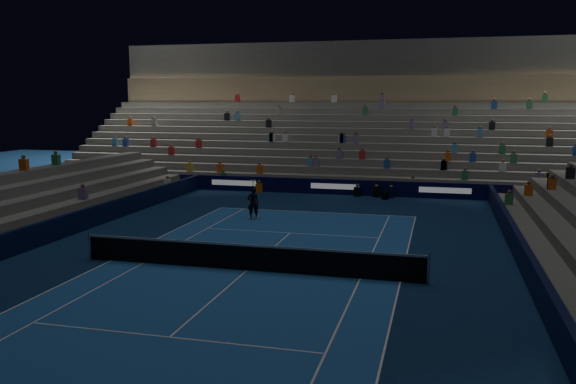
# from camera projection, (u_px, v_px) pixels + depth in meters

# --- Properties ---
(ground) EXTENTS (90.00, 90.00, 0.00)m
(ground) POSITION_uv_depth(u_px,v_px,m) (247.00, 271.00, 21.63)
(ground) COLOR #0B2244
(ground) RESTS_ON ground
(court_surface) EXTENTS (10.97, 23.77, 0.01)m
(court_surface) POSITION_uv_depth(u_px,v_px,m) (247.00, 270.00, 21.63)
(court_surface) COLOR #1C519C
(court_surface) RESTS_ON ground
(sponsor_barrier_far) EXTENTS (44.00, 0.25, 1.00)m
(sponsor_barrier_far) POSITION_uv_depth(u_px,v_px,m) (335.00, 187.00, 39.27)
(sponsor_barrier_far) COLOR #080932
(sponsor_barrier_far) RESTS_ON ground
(sponsor_barrier_east) EXTENTS (0.25, 37.00, 1.00)m
(sponsor_barrier_east) POSITION_uv_depth(u_px,v_px,m) (534.00, 277.00, 19.17)
(sponsor_barrier_east) COLOR black
(sponsor_barrier_east) RESTS_ON ground
(sponsor_barrier_west) EXTENTS (0.25, 37.00, 1.00)m
(sponsor_barrier_west) POSITION_uv_depth(u_px,v_px,m) (17.00, 242.00, 23.93)
(sponsor_barrier_west) COLOR #081032
(sponsor_barrier_west) RESTS_ON ground
(grandstand_main) EXTENTS (44.00, 15.20, 11.20)m
(grandstand_main) POSITION_uv_depth(u_px,v_px,m) (356.00, 135.00, 47.84)
(grandstand_main) COLOR slate
(grandstand_main) RESTS_ON ground
(tennis_net) EXTENTS (12.90, 0.10, 1.10)m
(tennis_net) POSITION_uv_depth(u_px,v_px,m) (247.00, 257.00, 21.55)
(tennis_net) COLOR #B2B2B7
(tennis_net) RESTS_ON ground
(tennis_player) EXTENTS (0.71, 0.60, 1.66)m
(tennis_player) POSITION_uv_depth(u_px,v_px,m) (253.00, 203.00, 31.02)
(tennis_player) COLOR black
(tennis_player) RESTS_ON ground
(broadcast_camera) EXTENTS (0.45, 0.85, 0.51)m
(broadcast_camera) POSITION_uv_depth(u_px,v_px,m) (385.00, 195.00, 37.37)
(broadcast_camera) COLOR black
(broadcast_camera) RESTS_ON ground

